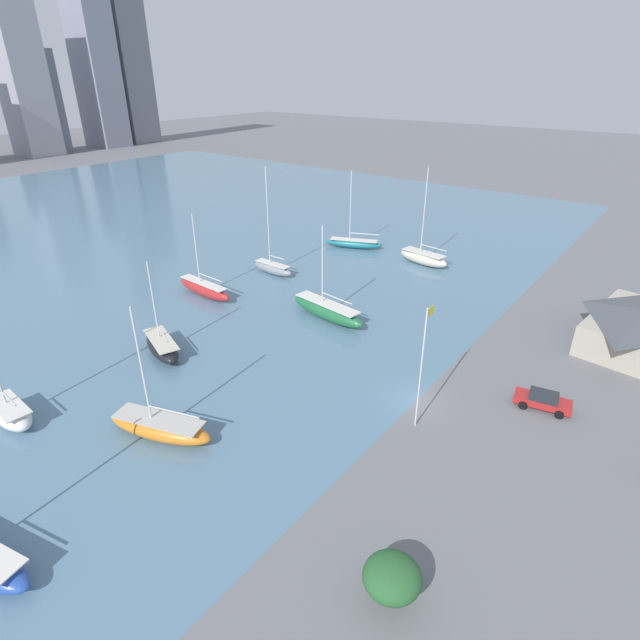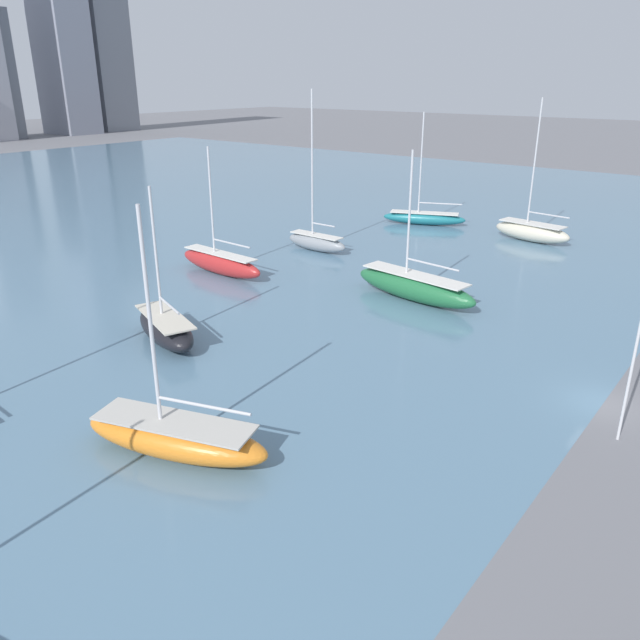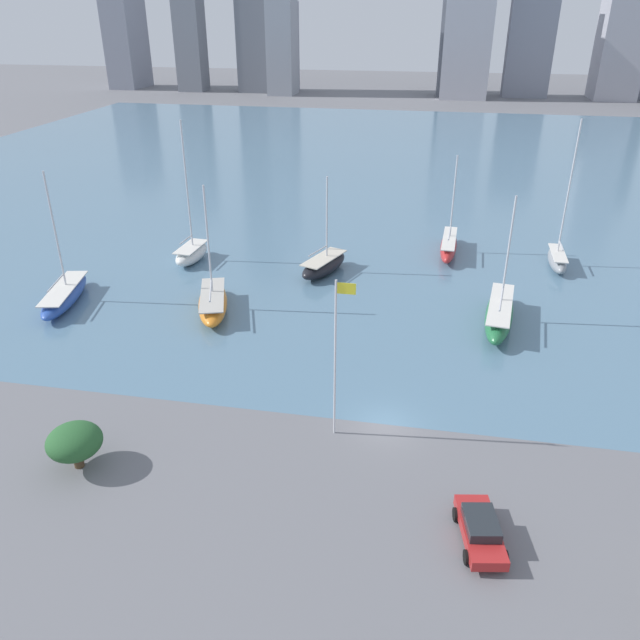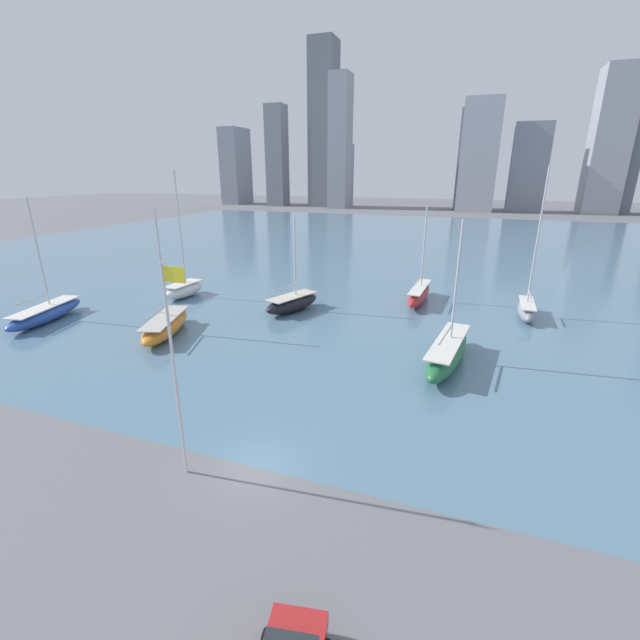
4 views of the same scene
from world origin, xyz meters
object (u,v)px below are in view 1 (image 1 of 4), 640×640
object	(u,v)px
sailboat_orange	(160,427)
sailboat_white	(10,412)
flag_pole	(422,365)
sailboat_cream	(423,258)
sailboat_green	(327,311)
sailboat_gray	(273,267)
sailboat_black	(162,346)
parked_sedan_red	(543,400)
boat_shed	(640,328)
sailboat_teal	(354,243)
sailboat_red	(204,289)

from	to	relation	value
sailboat_orange	sailboat_white	size ratio (longest dim) A/B	0.77
flag_pole	sailboat_cream	bearing A→B (deg)	26.12
flag_pole	sailboat_orange	xyz separation A→B (m)	(-13.91, 15.79, -4.98)
sailboat_white	sailboat_green	xyz separation A→B (m)	(31.90, -9.43, 0.08)
sailboat_gray	sailboat_green	distance (m)	16.64
sailboat_black	sailboat_green	bearing A→B (deg)	-6.78
sailboat_white	sailboat_green	size ratio (longest dim) A/B	1.31
flag_pole	parked_sedan_red	size ratio (longest dim) A/B	2.18
boat_shed	sailboat_orange	bearing A→B (deg)	151.74
sailboat_teal	sailboat_gray	bearing A→B (deg)	148.43
sailboat_orange	parked_sedan_red	world-z (taller)	sailboat_orange
boat_shed	sailboat_white	xyz separation A→B (m)	(-46.83, 39.80, -1.18)
sailboat_gray	sailboat_cream	size ratio (longest dim) A/B	1.06
sailboat_teal	sailboat_cream	xyz separation A→B (m)	(-0.10, -12.87, 0.24)
sailboat_cream	parked_sedan_red	size ratio (longest dim) A/B	2.88
sailboat_green	flag_pole	bearing A→B (deg)	-115.53
sailboat_teal	parked_sedan_red	bearing A→B (deg)	-147.78
boat_shed	sailboat_cream	world-z (taller)	sailboat_cream
sailboat_white	sailboat_black	distance (m)	14.80
sailboat_white	sailboat_black	size ratio (longest dim) A/B	1.48
sailboat_orange	sailboat_red	world-z (taller)	sailboat_orange
sailboat_gray	sailboat_white	size ratio (longest dim) A/B	1.02
sailboat_orange	sailboat_gray	xyz separation A→B (m)	(32.40, 17.16, 0.07)
sailboat_green	sailboat_teal	bearing A→B (deg)	34.55
boat_shed	sailboat_orange	distance (m)	49.30
sailboat_orange	sailboat_black	xyz separation A→B (m)	(8.29, 10.82, 0.02)
sailboat_teal	sailboat_cream	distance (m)	12.88
sailboat_black	sailboat_gray	bearing A→B (deg)	35.08
sailboat_red	sailboat_black	world-z (taller)	sailboat_red
flag_pole	sailboat_gray	bearing A→B (deg)	60.71
sailboat_teal	sailboat_red	world-z (taller)	sailboat_teal
boat_shed	sailboat_red	size ratio (longest dim) A/B	1.34
sailboat_black	sailboat_teal	bearing A→B (deg)	25.43
sailboat_cream	sailboat_black	xyz separation A→B (m)	(-41.11, 9.21, -0.11)
sailboat_red	sailboat_cream	size ratio (longest dim) A/B	0.76
flag_pole	sailboat_orange	world-z (taller)	sailboat_orange
boat_shed	sailboat_black	distance (m)	50.60
sailboat_black	boat_shed	bearing A→B (deg)	-30.34
sailboat_green	parked_sedan_red	xyz separation A→B (m)	(-2.58, -25.55, -0.30)
sailboat_cream	parked_sedan_red	bearing A→B (deg)	-128.30
sailboat_white	flag_pole	bearing A→B (deg)	-49.67
sailboat_black	parked_sedan_red	xyz separation A→B (m)	(14.53, -34.31, -0.16)
sailboat_white	parked_sedan_red	bearing A→B (deg)	-46.50
sailboat_red	sailboat_gray	distance (m)	11.52
boat_shed	sailboat_red	world-z (taller)	sailboat_red
flag_pole	sailboat_orange	bearing A→B (deg)	131.38
flag_pole	sailboat_white	xyz separation A→B (m)	(-20.40, 27.28, -4.90)
parked_sedan_red	sailboat_green	bearing A→B (deg)	74.05
sailboat_green	parked_sedan_red	bearing A→B (deg)	-88.52
boat_shed	flag_pole	distance (m)	29.48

